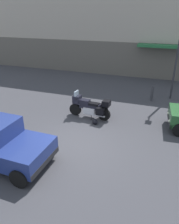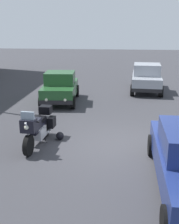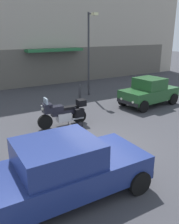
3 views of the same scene
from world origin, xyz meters
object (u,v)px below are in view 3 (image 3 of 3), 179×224
at_px(car_sedan_far, 59,171).
at_px(car_compact_side, 149,92).
at_px(streetlamp_curbside, 90,47).
at_px(bollard_curbside, 80,91).
at_px(helmet, 80,125).
at_px(motorcycle, 64,112).

bearing_deg(car_sedan_far, car_compact_side, -146.92).
bearing_deg(car_compact_side, streetlamp_curbside, -71.20).
bearing_deg(streetlamp_curbside, car_compact_side, -66.50).
bearing_deg(car_compact_side, bollard_curbside, -53.31).
bearing_deg(streetlamp_curbside, car_sedan_far, -125.29).
xyz_separation_m(helmet, streetlamp_curbside, (3.41, 4.80, 2.96)).
height_order(car_sedan_far, streetlamp_curbside, streetlamp_curbside).
bearing_deg(motorcycle, car_compact_side, -172.14).
bearing_deg(motorcycle, bollard_curbside, -124.83).
xyz_separation_m(car_compact_side, bollard_curbside, (-2.74, 3.10, -0.25)).
relative_size(motorcycle, streetlamp_curbside, 0.44).
relative_size(car_sedan_far, car_compact_side, 1.29).
height_order(car_sedan_far, bollard_curbside, car_sedan_far).
relative_size(car_compact_side, bollard_curbside, 3.60).
bearing_deg(bollard_curbside, streetlamp_curbside, 30.57).
relative_size(motorcycle, helmet, 8.09).
distance_m(helmet, streetlamp_curbside, 6.59).
xyz_separation_m(motorcycle, streetlamp_curbside, (3.89, 4.18, 2.48)).
relative_size(car_compact_side, streetlamp_curbside, 0.69).
relative_size(motorcycle, car_sedan_far, 0.49).
bearing_deg(streetlamp_curbside, helmet, -125.42).
bearing_deg(car_sedan_far, helmet, -124.32).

